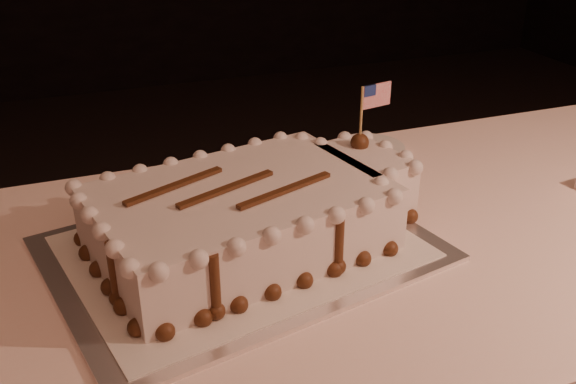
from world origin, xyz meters
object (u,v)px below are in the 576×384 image
object	(u,v)px
cake_board	(241,249)
sheet_cake	(257,212)
side_plate	(369,149)
banquet_table	(438,377)

from	to	relation	value
cake_board	sheet_cake	xyz separation A→B (m)	(0.03, 0.01, 0.06)
sheet_cake	side_plate	world-z (taller)	sheet_cake
banquet_table	sheet_cake	world-z (taller)	sheet_cake
cake_board	side_plate	xyz separation A→B (m)	(0.38, 0.29, 0.00)
banquet_table	sheet_cake	xyz separation A→B (m)	(-0.37, 0.03, 0.44)
banquet_table	side_plate	world-z (taller)	side_plate
banquet_table	side_plate	size ratio (longest dim) A/B	15.63
side_plate	banquet_table	bearing A→B (deg)	-86.60
banquet_table	sheet_cake	distance (m)	0.57
cake_board	sheet_cake	size ratio (longest dim) A/B	1.02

